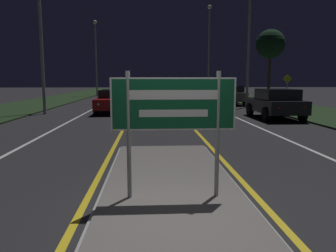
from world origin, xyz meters
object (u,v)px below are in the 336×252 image
object	(u,v)px
car_receding_0	(275,103)
car_approaching_0	(113,100)
streetlight_left_far	(96,51)
streetlight_right_far	(209,42)
streetlight_left_near	(39,3)
streetlight_right_near	(250,16)
warning_sign	(287,88)
highway_sign	(174,110)
car_receding_1	(230,95)

from	to	relation	value
car_receding_0	car_approaching_0	distance (m)	9.44
streetlight_left_far	streetlight_right_far	bearing A→B (deg)	-8.12
streetlight_left_near	streetlight_right_near	xyz separation A→B (m)	(13.08, 3.96, 0.16)
streetlight_left_near	car_receding_0	xyz separation A→B (m)	(12.50, -2.92, -5.41)
car_approaching_0	warning_sign	world-z (taller)	warning_sign
highway_sign	car_receding_1	size ratio (longest dim) A/B	0.48
car_receding_0	streetlight_left_near	bearing A→B (deg)	166.83
streetlight_left_near	streetlight_right_near	bearing A→B (deg)	16.84
streetlight_left_far	streetlight_right_far	world-z (taller)	streetlight_right_far
streetlight_right_near	car_receding_1	xyz separation A→B (m)	(-0.55, 2.61, -5.57)
car_approaching_0	car_receding_0	bearing A→B (deg)	-23.80
streetlight_right_near	streetlight_right_far	distance (m)	14.77
streetlight_right_far	car_approaching_0	world-z (taller)	streetlight_right_far
streetlight_left_near	warning_sign	world-z (taller)	streetlight_left_near
streetlight_left_near	car_receding_1	distance (m)	15.15
streetlight_left_near	warning_sign	bearing A→B (deg)	6.93
car_receding_1	car_approaching_0	xyz separation A→B (m)	(-8.67, -5.69, -0.08)
streetlight_left_far	streetlight_right_near	size ratio (longest dim) A/B	0.84
streetlight_left_far	car_approaching_0	bearing A→B (deg)	-78.38
streetlight_right_far	car_receding_1	world-z (taller)	streetlight_right_far
streetlight_left_far	streetlight_right_near	world-z (taller)	streetlight_right_near
streetlight_right_near	car_receding_0	xyz separation A→B (m)	(-0.58, -6.88, -5.58)
streetlight_left_near	streetlight_right_far	size ratio (longest dim) A/B	0.89
highway_sign	car_approaching_0	xyz separation A→B (m)	(-2.57, 15.06, -0.79)
highway_sign	streetlight_left_far	distance (m)	35.62
car_approaching_0	warning_sign	bearing A→B (deg)	4.83
warning_sign	streetlight_left_near	bearing A→B (deg)	-173.07
car_approaching_0	streetlight_right_near	bearing A→B (deg)	18.44
streetlight_right_far	car_receding_0	world-z (taller)	streetlight_right_far
streetlight_left_near	streetlight_left_far	distance (m)	20.62
highway_sign	car_receding_0	size ratio (longest dim) A/B	0.50
warning_sign	car_receding_0	bearing A→B (deg)	-118.73
streetlight_left_near	car_approaching_0	bearing A→B (deg)	12.92
streetlight_right_near	streetlight_left_far	bearing A→B (deg)	128.58
streetlight_left_near	car_receding_0	world-z (taller)	streetlight_left_near
streetlight_left_near	streetlight_right_near	world-z (taller)	streetlight_right_near
streetlight_left_near	streetlight_left_far	world-z (taller)	streetlight_left_near
streetlight_left_far	warning_sign	bearing A→B (deg)	-50.81
streetlight_right_far	car_receding_1	distance (m)	13.34
streetlight_right_far	car_approaching_0	distance (m)	20.77
streetlight_left_far	warning_sign	xyz separation A→B (m)	(15.30, -18.77, -3.93)
car_receding_0	warning_sign	size ratio (longest dim) A/B	1.80
streetlight_right_far	warning_sign	xyz separation A→B (m)	(2.18, -16.90, -4.82)
car_receding_0	car_receding_1	world-z (taller)	car_receding_1
highway_sign	car_approaching_0	distance (m)	15.30
streetlight_right_far	car_receding_1	size ratio (longest dim) A/B	2.44
streetlight_right_near	streetlight_left_near	bearing A→B (deg)	-163.16
car_receding_0	warning_sign	xyz separation A→B (m)	(2.61, 4.76, 0.64)
car_receding_0	streetlight_right_far	bearing A→B (deg)	88.85
highway_sign	car_approaching_0	size ratio (longest dim) A/B	0.42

